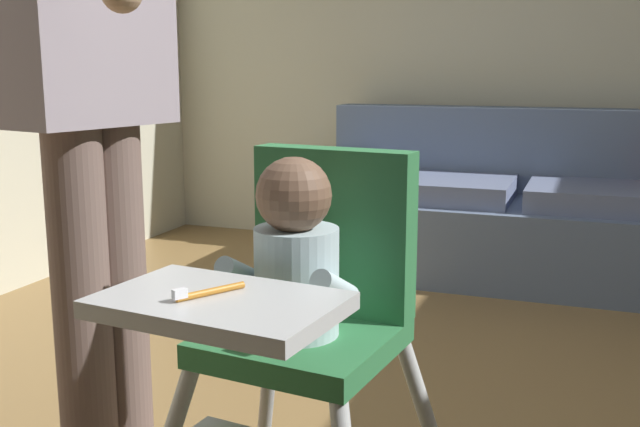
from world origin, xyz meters
The scene contains 4 objects.
wall_far centered at (0.00, 2.49, 1.31)m, with size 5.55×0.06×2.61m, color beige.
couch centered at (-0.07, 1.97, 0.33)m, with size 2.18×0.86×0.86m.
high_chair centered at (-0.29, -0.63, 0.63)m, with size 0.67×0.78×0.92m.
adult_standing centered at (-0.88, -0.49, 0.97)m, with size 0.51×0.57×1.70m.
Camera 1 is at (0.25, -1.98, 1.08)m, focal length 41.90 mm.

